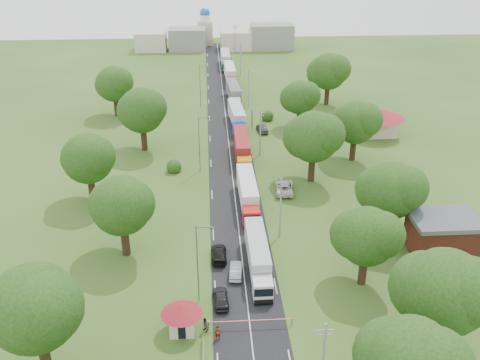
{
  "coord_description": "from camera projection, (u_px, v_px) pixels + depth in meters",
  "views": [
    {
      "loc": [
        -3.87,
        -69.23,
        39.49
      ],
      "look_at": [
        0.79,
        4.86,
        3.0
      ],
      "focal_mm": 40.0,
      "sensor_mm": 36.0,
      "label": 1
    }
  ],
  "objects": [
    {
      "name": "house_brick",
      "position": [
        442.0,
        234.0,
        69.2
      ],
      "size": [
        8.6,
        6.6,
        5.2
      ],
      "color": "maroon",
      "rests_on": "ground"
    },
    {
      "name": "pedestrian_near",
      "position": [
        218.0,
        333.0,
        55.23
      ],
      "size": [
        0.66,
        0.46,
        1.73
      ],
      "primitive_type": "imported",
      "rotation": [
        0.0,
        0.0,
        -0.08
      ],
      "color": "gray",
      "rests_on": "ground"
    },
    {
      "name": "truck_5",
      "position": [
        230.0,
        74.0,
        142.25
      ],
      "size": [
        2.82,
        14.8,
        4.1
      ],
      "color": "#B41B38",
      "rests_on": "ground"
    },
    {
      "name": "tree_4",
      "position": [
        313.0,
        136.0,
        86.02
      ],
      "size": [
        9.6,
        9.6,
        12.05
      ],
      "color": "#382616",
      "rests_on": "ground"
    },
    {
      "name": "distant_town",
      "position": [
        220.0,
        39.0,
        176.67
      ],
      "size": [
        52.0,
        8.0,
        8.0
      ],
      "color": "gray",
      "rests_on": "ground"
    },
    {
      "name": "pole_1",
      "position": [
        281.0,
        207.0,
        71.62
      ],
      "size": [
        1.6,
        0.24,
        9.0
      ],
      "color": "gray",
      "rests_on": "ground"
    },
    {
      "name": "ground",
      "position": [
        237.0,
        212.0,
        79.65
      ],
      "size": [
        260.0,
        260.0,
        0.0
      ],
      "primitive_type": "plane",
      "color": "#2F521B",
      "rests_on": "ground"
    },
    {
      "name": "lamp_2",
      "position": [
        201.0,
        84.0,
        121.68
      ],
      "size": [
        2.03,
        0.22,
        10.0
      ],
      "color": "slate",
      "rests_on": "ground"
    },
    {
      "name": "car_lane_mid",
      "position": [
        236.0,
        271.0,
        65.38
      ],
      "size": [
        1.79,
        4.2,
        1.35
      ],
      "primitive_type": "imported",
      "rotation": [
        0.0,
        0.0,
        3.05
      ],
      "color": "#93969A",
      "rests_on": "ground"
    },
    {
      "name": "boom_barrier",
      "position": [
        237.0,
        322.0,
        56.78
      ],
      "size": [
        9.22,
        0.35,
        1.18
      ],
      "color": "slate",
      "rests_on": "ground"
    },
    {
      "name": "tree_3",
      "position": [
        391.0,
        190.0,
        70.56
      ],
      "size": [
        8.8,
        8.8,
        11.07
      ],
      "color": "#382616",
      "rests_on": "ground"
    },
    {
      "name": "pedestrian_booth",
      "position": [
        205.0,
        325.0,
        56.34
      ],
      "size": [
        0.98,
        1.04,
        1.7
      ],
      "primitive_type": "imported",
      "rotation": [
        0.0,
        0.0,
        -1.01
      ],
      "color": "gray",
      "rests_on": "ground"
    },
    {
      "name": "house_cream",
      "position": [
        378.0,
        118.0,
        106.6
      ],
      "size": [
        10.08,
        10.08,
        5.8
      ],
      "color": "beige",
      "rests_on": "ground"
    },
    {
      "name": "tree_7",
      "position": [
        328.0,
        71.0,
        122.47
      ],
      "size": [
        9.6,
        9.6,
        12.05
      ],
      "color": "#382616",
      "rests_on": "ground"
    },
    {
      "name": "church",
      "position": [
        205.0,
        29.0,
        182.73
      ],
      "size": [
        5.0,
        5.0,
        12.3
      ],
      "color": "beige",
      "rests_on": "ground"
    },
    {
      "name": "truck_2",
      "position": [
        242.0,
        148.0,
        96.49
      ],
      "size": [
        2.6,
        14.49,
        4.02
      ],
      "color": "orange",
      "rests_on": "ground"
    },
    {
      "name": "car_lane_front",
      "position": [
        221.0,
        298.0,
        60.59
      ],
      "size": [
        1.94,
        4.3,
        1.43
      ],
      "primitive_type": "imported",
      "rotation": [
        0.0,
        0.0,
        3.2
      ],
      "color": "black",
      "rests_on": "ground"
    },
    {
      "name": "pole_4",
      "position": [
        241.0,
        59.0,
        146.86
      ],
      "size": [
        1.6,
        0.24,
        9.0
      ],
      "color": "gray",
      "rests_on": "ground"
    },
    {
      "name": "tree_2",
      "position": [
        367.0,
        236.0,
        61.53
      ],
      "size": [
        8.0,
        8.0,
        10.1
      ],
      "color": "#382616",
      "rests_on": "ground"
    },
    {
      "name": "tree_12",
      "position": [
        142.0,
        110.0,
        97.82
      ],
      "size": [
        9.6,
        9.6,
        12.05
      ],
      "color": "#382616",
      "rests_on": "ground"
    },
    {
      "name": "tree_6",
      "position": [
        300.0,
        97.0,
        109.06
      ],
      "size": [
        8.0,
        8.0,
        10.1
      ],
      "color": "#382616",
      "rests_on": "ground"
    },
    {
      "name": "tree_1",
      "position": [
        444.0,
        290.0,
        50.48
      ],
      "size": [
        9.6,
        9.6,
        12.05
      ],
      "color": "#382616",
      "rests_on": "ground"
    },
    {
      "name": "pole_5",
      "position": [
        235.0,
        38.0,
        171.94
      ],
      "size": [
        1.6,
        0.24,
        9.0
      ],
      "color": "gray",
      "rests_on": "ground"
    },
    {
      "name": "truck_4",
      "position": [
        234.0,
        93.0,
        126.68
      ],
      "size": [
        3.18,
        14.48,
        4.0
      ],
      "color": "white",
      "rests_on": "ground"
    },
    {
      "name": "car_verge_far",
      "position": [
        262.0,
        128.0,
        109.35
      ],
      "size": [
        2.41,
        4.9,
        1.61
      ],
      "primitive_type": "imported",
      "rotation": [
        0.0,
        0.0,
        3.25
      ],
      "color": "#4C4E53",
      "rests_on": "ground"
    },
    {
      "name": "truck_6",
      "position": [
        226.0,
        60.0,
        156.4
      ],
      "size": [
        2.58,
        14.89,
        4.13
      ],
      "color": "#266629",
      "rests_on": "ground"
    },
    {
      "name": "road",
      "position": [
        230.0,
        158.0,
        97.56
      ],
      "size": [
        8.0,
        200.0,
        0.04
      ],
      "primitive_type": "cube",
      "color": "black",
      "rests_on": "ground"
    },
    {
      "name": "pole_3",
      "position": [
        248.0,
        88.0,
        121.78
      ],
      "size": [
        1.6,
        0.24,
        9.0
      ],
      "color": "gray",
      "rests_on": "ground"
    },
    {
      "name": "tree_9",
      "position": [
        35.0,
        307.0,
        48.34
      ],
      "size": [
        9.6,
        9.6,
        12.05
      ],
      "color": "#382616",
      "rests_on": "ground"
    },
    {
      "name": "tree_10",
      "position": [
        121.0,
        205.0,
        66.8
      ],
      "size": [
        8.8,
        8.8,
        11.07
      ],
      "color": "#382616",
      "rests_on": "ground"
    },
    {
      "name": "tree_5",
      "position": [
        355.0,
        122.0,
        93.96
      ],
      "size": [
        8.8,
        8.8,
        11.07
      ],
      "color": "#382616",
      "rests_on": "ground"
    },
    {
      "name": "car_verge_near",
      "position": [
        284.0,
        187.0,
        85.29
      ],
      "size": [
        3.34,
        6.15,
        1.64
      ],
      "primitive_type": "imported",
      "rotation": [
        0.0,
        0.0,
        3.03
      ],
      "color": "silver",
      "rests_on": "ground"
    },
    {
      "name": "tree_13",
      "position": [
        114.0,
        84.0,
        115.55
      ],
      "size": [
        8.8,
        8.8,
        11.07
      ],
      "color": "#382616",
      "rests_on": "ground"
    },
    {
      "name": "info_sign",
      "position": [
        252.0,
        115.0,
        109.96
      ],
      "size": [
        0.12,
        3.1,
        4.1
      ],
      "color": "slate",
      "rests_on": "ground"
    },
    {
      "name": "truck_0",
      "position": [
        258.0,
        256.0,
        65.92
      ],
      "size": [
        2.43,
        13.7,
        3.8
      ],
      "color": "silver",
      "rests_on": "ground"
    },
    {
      "name": "tree_11",
      "position": [
        88.0,
        158.0,
        79.84
      ],
      "size": [
        8.8,
        8.8,
        11.07
      ],
      "color": "#382616",
      "rests_on": "ground"
    },
    {
      "name": "truck_3",
      "position": [
        237.0,
        117.0,
        111.6
      ],
      "size": [
        3.22,
        14.49,
        4.0
      ],
      "color": "navy",
      "rests_on": "ground"
    },
    {
      "name": "lamp_0",
      "position": [
        199.0,
        260.0,
        58.98
      ],
      "size": [
        2.03,
        0.22,
        10.0
      ],
      "color": "slate",
      "rests_on": "ground"
    },
    {
      "name": "guard_booth",
      "position": [
        182.0,
        315.0,
        55.89
      ],
      "size": [
        4.4,
        4.4,
        3.45
      ],
      "color": "beige",
      "rests_on": "ground"
    },
    {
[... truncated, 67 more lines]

